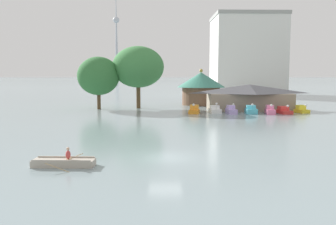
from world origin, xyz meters
TOP-DOWN VIEW (x-y plane):
  - ground_plane at (0.00, 0.00)m, footprint 2000.00×2000.00m
  - rowboat_with_rower at (-6.90, -2.47)m, footprint 4.23×3.04m
  - pedal_boat_orange at (5.21, 31.42)m, footprint 2.13×3.20m
  - pedal_boat_white at (8.59, 31.50)m, footprint 1.89×2.44m
  - pedal_boat_lavender at (11.06, 30.61)m, footprint 1.47×3.02m
  - pedal_boat_cyan at (14.24, 30.55)m, footprint 1.84×2.55m
  - pedal_boat_pink at (17.13, 30.02)m, footprint 1.68×3.01m
  - pedal_boat_red at (19.55, 30.56)m, footprint 1.99×3.12m
  - pedal_boat_yellow at (22.80, 31.56)m, footprint 2.12×2.55m
  - boathouse at (15.35, 36.33)m, footprint 15.36×7.12m
  - green_roof_pavilion at (8.18, 48.07)m, footprint 9.95×9.95m
  - shoreline_tree_tall_left at (-11.38, 38.88)m, footprint 7.53×7.53m
  - shoreline_tree_mid at (-4.33, 40.51)m, footprint 9.52×9.52m
  - background_building_block at (26.62, 85.68)m, footprint 20.98×17.87m
  - distant_broadcast_tower at (-48.10, 382.11)m, footprint 7.03×7.03m

SIDE VIEW (x-z plane):
  - ground_plane at x=0.00m, z-range 0.00..0.00m
  - rowboat_with_rower at x=-6.90m, z-range -0.43..0.96m
  - pedal_boat_red at x=19.55m, z-range -0.29..1.21m
  - pedal_boat_yellow at x=22.80m, z-range -0.25..1.25m
  - pedal_boat_white at x=8.59m, z-range -0.38..1.40m
  - pedal_boat_orange at x=5.21m, z-range -0.31..1.36m
  - pedal_boat_lavender at x=11.06m, z-range -0.34..1.41m
  - pedal_boat_cyan at x=14.24m, z-range -0.31..1.40m
  - pedal_boat_pink at x=17.13m, z-range -0.27..1.39m
  - boathouse at x=15.35m, z-range 0.11..4.62m
  - green_roof_pavilion at x=8.18m, z-range 0.07..7.48m
  - shoreline_tree_tall_left at x=-11.38m, z-range 1.26..10.70m
  - shoreline_tree_mid at x=-4.33m, z-range 1.90..13.34m
  - background_building_block at x=26.62m, z-range 0.02..24.47m
  - distant_broadcast_tower at x=-48.10m, z-range -14.01..127.96m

